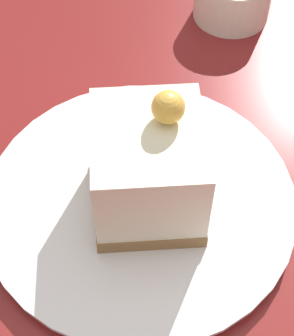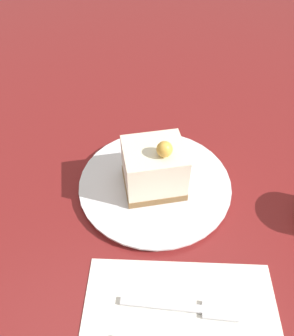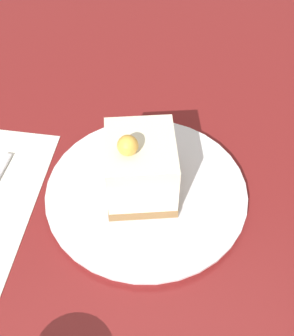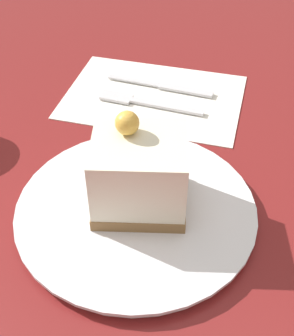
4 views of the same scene
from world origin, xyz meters
name	(u,v)px [view 1 (image 1 of 4)]	position (x,y,z in m)	size (l,w,h in m)	color
ground_plane	(119,224)	(0.00, 0.00, 0.00)	(4.00, 4.00, 0.00)	maroon
plate	(139,199)	(0.02, 0.02, 0.01)	(0.26, 0.26, 0.01)	white
cake_slice	(147,167)	(0.02, 0.01, 0.06)	(0.09, 0.10, 0.11)	olive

